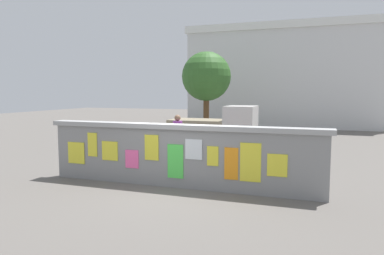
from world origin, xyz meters
The scene contains 8 objects.
ground centered at (0.00, 8.00, 0.00)m, with size 60.00×60.00×0.00m, color #605B56.
poster_wall centered at (0.00, 0.00, 0.83)m, with size 7.42×0.42×1.61m.
auto_rickshaw_truck centered at (-0.62, 6.05, 0.90)m, with size 3.60×1.50×1.85m.
motorcycle centered at (1.04, 2.84, 0.46)m, with size 1.89×0.60×0.87m.
bicycle_near centered at (-1.23, 1.68, 0.36)m, with size 1.71×0.44×0.95m.
person_walking centered at (-1.34, 3.32, 0.99)m, with size 0.45×0.45×1.62m.
tree_roadside centered at (-2.78, 11.48, 3.29)m, with size 2.84×2.84×4.73m.
building_background centered at (1.10, 19.28, 3.53)m, with size 13.60×7.06×7.03m.
Camera 1 is at (3.28, -8.32, 2.43)m, focal length 33.31 mm.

